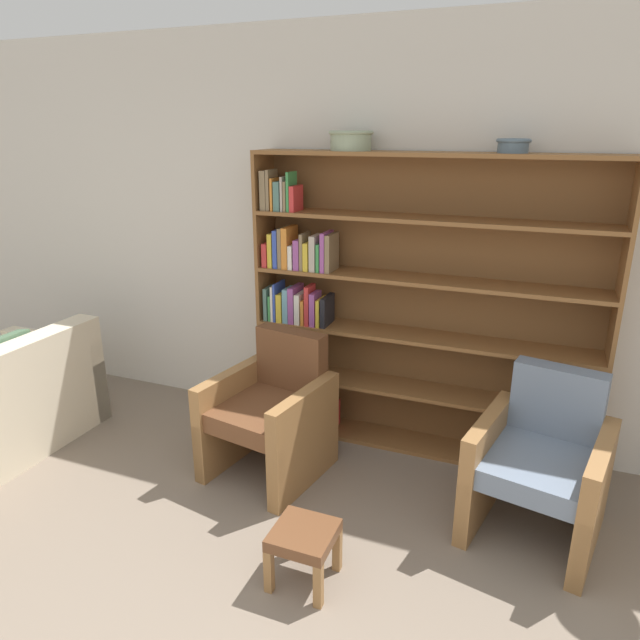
{
  "coord_description": "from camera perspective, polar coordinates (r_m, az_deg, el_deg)",
  "views": [
    {
      "loc": [
        0.79,
        -0.78,
        2.1
      ],
      "look_at": [
        -0.46,
        2.38,
        0.95
      ],
      "focal_mm": 32.0,
      "sensor_mm": 36.0,
      "label": 1
    }
  ],
  "objects": [
    {
      "name": "bookshelf",
      "position": [
        3.8,
        6.98,
        1.04
      ],
      "size": [
        2.25,
        0.3,
        1.96
      ],
      "color": "brown",
      "rests_on": "ground"
    },
    {
      "name": "wall_back",
      "position": [
        3.83,
        9.42,
        7.54
      ],
      "size": [
        12.0,
        0.06,
        2.75
      ],
      "color": "silver",
      "rests_on": "ground"
    },
    {
      "name": "footstool",
      "position": [
        2.92,
        -1.64,
        -21.2
      ],
      "size": [
        0.29,
        0.29,
        0.29
      ],
      "color": "olive",
      "rests_on": "ground"
    },
    {
      "name": "armchair_cushioned",
      "position": [
        3.34,
        21.23,
        -13.31
      ],
      "size": [
        0.76,
        0.8,
        0.88
      ],
      "rotation": [
        0.0,
        0.0,
        2.94
      ],
      "color": "olive",
      "rests_on": "ground"
    },
    {
      "name": "bowl_brass",
      "position": [
        3.69,
        3.12,
        17.59
      ],
      "size": [
        0.28,
        0.28,
        0.12
      ],
      "color": "gray",
      "rests_on": "bookshelf"
    },
    {
      "name": "bowl_cream",
      "position": [
        3.5,
        18.77,
        16.27
      ],
      "size": [
        0.19,
        0.19,
        0.08
      ],
      "color": "slate",
      "rests_on": "bookshelf"
    },
    {
      "name": "armchair_leather",
      "position": [
        3.65,
        -4.85,
        -9.16
      ],
      "size": [
        0.75,
        0.78,
        0.88
      ],
      "rotation": [
        0.0,
        0.0,
        2.97
      ],
      "color": "olive",
      "rests_on": "ground"
    }
  ]
}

